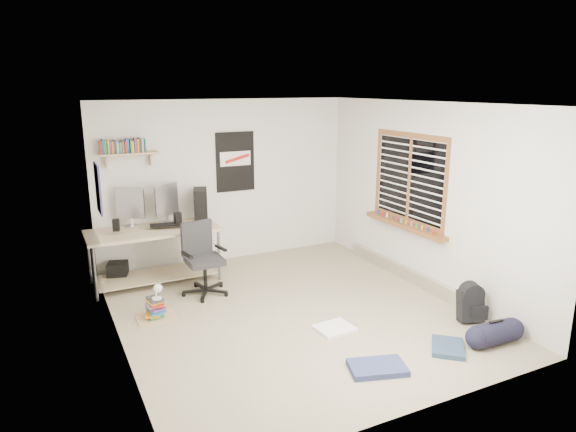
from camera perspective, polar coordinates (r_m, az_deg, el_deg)
name	(u,v)px	position (r m, az deg, el deg)	size (l,w,h in m)	color
floor	(291,312)	(6.41, 0.39, -10.60)	(4.00, 4.50, 0.01)	gray
ceiling	(292,103)	(5.82, 0.43, 12.45)	(4.00, 4.50, 0.01)	white
back_wall	(226,181)	(8.02, -6.88, 3.83)	(4.00, 0.01, 2.50)	silver
left_wall	(113,234)	(5.42, -18.89, -1.92)	(0.01, 4.50, 2.50)	silver
right_wall	(425,197)	(7.10, 15.02, 2.08)	(0.01, 4.50, 2.50)	silver
desk	(155,257)	(7.42, -14.58, -4.46)	(1.78, 0.78, 0.81)	tan
monitor_left	(131,209)	(7.46, -17.07, 0.79)	(0.40, 0.10, 0.44)	#A1A0A5
monitor_right	(166,205)	(7.51, -13.37, 1.19)	(0.41, 0.10, 0.46)	gray
pc_tower	(201,203)	(7.62, -9.70, 1.42)	(0.19, 0.40, 0.42)	black
keyboard	(166,225)	(7.31, -13.40, -0.94)	(0.43, 0.15, 0.02)	black
speaker_left	(116,225)	(7.19, -18.56, -0.96)	(0.08, 0.08, 0.16)	black
speaker_right	(178,219)	(7.27, -12.16, -0.31)	(0.09, 0.09, 0.18)	black
office_chair	(205,259)	(6.83, -9.26, -4.70)	(0.63, 0.63, 0.96)	#242427
wall_shelf	(129,154)	(7.48, -17.29, 6.65)	(0.80, 0.22, 0.24)	tan
poster_back_wall	(235,162)	(8.00, -5.87, 6.01)	(0.62, 0.03, 0.92)	black
poster_left_wall	(98,189)	(6.53, -20.36, 2.88)	(0.02, 0.42, 0.60)	navy
window	(408,179)	(7.25, 13.24, 4.05)	(0.10, 1.50, 1.26)	brown
baseboard_heater	(403,272)	(7.60, 12.69, -6.08)	(0.08, 2.50, 0.18)	#B7B2A8
backpack	(470,306)	(6.44, 19.60, -9.36)	(0.28, 0.22, 0.37)	black
duffel_bag	(495,332)	(6.03, 22.02, -11.86)	(0.25, 0.25, 0.50)	black
tshirt	(334,328)	(5.98, 5.18, -12.32)	(0.41, 0.35, 0.04)	white
jeans_a	(377,368)	(5.27, 9.91, -16.26)	(0.54, 0.35, 0.06)	navy
jeans_b	(448,347)	(5.80, 17.35, -13.77)	(0.43, 0.32, 0.05)	#233550
book_stack	(155,306)	(6.37, -14.52, -9.70)	(0.43, 0.35, 0.30)	olive
desk_lamp	(156,289)	(6.27, -14.43, -7.82)	(0.11, 0.19, 0.19)	silver
subwoofer	(118,273)	(7.64, -18.37, -5.99)	(0.27, 0.27, 0.30)	black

